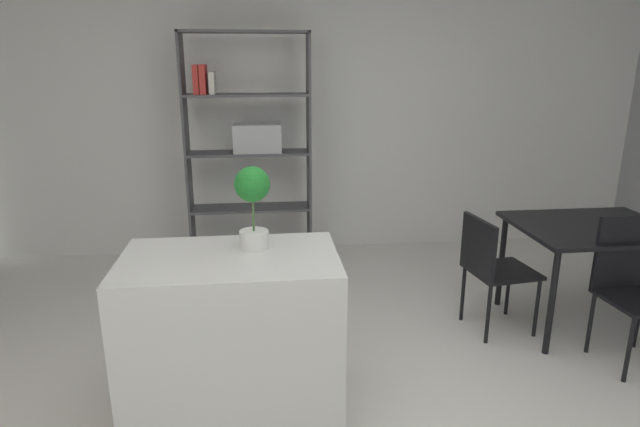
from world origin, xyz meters
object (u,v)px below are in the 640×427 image
(kitchen_island, at_px, (233,335))
(dining_chair_island_side, at_px, (491,264))
(dining_table, at_px, (593,236))
(potted_plant_on_island, at_px, (253,199))
(dining_chair_near, at_px, (631,278))
(open_bookshelf, at_px, (248,143))

(kitchen_island, xyz_separation_m, dining_chair_island_side, (1.80, 0.72, 0.06))
(dining_table, xyz_separation_m, dining_chair_island_side, (-0.76, -0.01, -0.18))
(potted_plant_on_island, height_order, dining_chair_island_side, potted_plant_on_island)
(dining_chair_near, relative_size, dining_chair_island_side, 1.12)
(potted_plant_on_island, bearing_deg, dining_chair_near, 3.62)
(kitchen_island, height_order, dining_chair_near, dining_chair_near)
(potted_plant_on_island, height_order, open_bookshelf, open_bookshelf)
(dining_table, height_order, dining_chair_near, dining_chair_near)
(potted_plant_on_island, distance_m, dining_table, 2.55)
(potted_plant_on_island, xyz_separation_m, dining_chair_near, (2.41, 0.15, -0.64))
(dining_table, bearing_deg, open_bookshelf, 148.08)
(potted_plant_on_island, distance_m, dining_chair_near, 2.50)
(open_bookshelf, xyz_separation_m, dining_table, (2.49, -1.55, -0.48))
(kitchen_island, height_order, potted_plant_on_island, potted_plant_on_island)
(potted_plant_on_island, height_order, dining_chair_near, potted_plant_on_island)
(open_bookshelf, relative_size, dining_chair_island_side, 2.52)
(potted_plant_on_island, relative_size, open_bookshelf, 0.21)
(kitchen_island, bearing_deg, dining_chair_island_side, 21.86)
(potted_plant_on_island, relative_size, dining_chair_island_side, 0.53)
(kitchen_island, relative_size, open_bookshelf, 0.53)
(potted_plant_on_island, distance_m, dining_chair_island_side, 1.90)
(kitchen_island, distance_m, open_bookshelf, 2.40)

